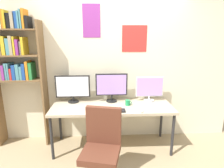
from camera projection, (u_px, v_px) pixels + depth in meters
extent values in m
cube|color=beige|center=(111.00, 67.00, 3.30)|extent=(4.34, 0.10, 2.60)
cube|color=red|center=(134.00, 39.00, 3.15)|extent=(0.42, 0.01, 0.43)
cube|color=#8C338C|center=(91.00, 21.00, 3.05)|extent=(0.29, 0.01, 0.52)
cube|color=tan|center=(112.00, 107.00, 3.04)|extent=(1.94, 0.68, 0.04)
cylinder|color=#262628|center=(52.00, 138.00, 2.81)|extent=(0.04, 0.04, 0.70)
cylinder|color=#262628|center=(173.00, 135.00, 2.90)|extent=(0.04, 0.04, 0.70)
cylinder|color=#262628|center=(60.00, 121.00, 3.37)|extent=(0.04, 0.04, 0.70)
cylinder|color=#262628|center=(161.00, 119.00, 3.46)|extent=(0.04, 0.04, 0.70)
cube|color=brown|center=(44.00, 85.00, 3.13)|extent=(0.03, 0.28, 2.07)
cube|color=brown|center=(19.00, 79.00, 3.09)|extent=(0.76, 0.28, 0.02)
cube|color=brown|center=(16.00, 55.00, 2.99)|extent=(0.76, 0.28, 0.02)
cube|color=brown|center=(13.00, 30.00, 2.89)|extent=(0.76, 0.28, 0.02)
cube|color=gray|center=(0.00, 72.00, 3.05)|extent=(0.03, 0.22, 0.22)
cube|color=gray|center=(3.00, 71.00, 3.05)|extent=(0.04, 0.22, 0.26)
cube|color=#8C338C|center=(6.00, 72.00, 3.04)|extent=(0.04, 0.22, 0.23)
cube|color=teal|center=(8.00, 71.00, 3.05)|extent=(0.03, 0.22, 0.26)
cube|color=teal|center=(11.00, 71.00, 3.05)|extent=(0.02, 0.22, 0.27)
cube|color=red|center=(13.00, 73.00, 3.06)|extent=(0.03, 0.22, 0.18)
cube|color=#1E4799|center=(16.00, 72.00, 3.05)|extent=(0.05, 0.22, 0.23)
cube|color=teal|center=(20.00, 71.00, 3.05)|extent=(0.05, 0.22, 0.25)
cube|color=teal|center=(23.00, 72.00, 3.06)|extent=(0.04, 0.22, 0.21)
cube|color=#1E4799|center=(26.00, 71.00, 3.06)|extent=(0.05, 0.22, 0.26)
cube|color=orange|center=(29.00, 70.00, 3.05)|extent=(0.04, 0.22, 0.29)
cube|color=#287F3D|center=(32.00, 71.00, 3.07)|extent=(0.05, 0.22, 0.27)
cube|color=gray|center=(2.00, 45.00, 2.94)|extent=(0.05, 0.22, 0.29)
cube|color=gold|center=(6.00, 45.00, 2.95)|extent=(0.05, 0.22, 0.28)
cube|color=teal|center=(10.00, 47.00, 2.96)|extent=(0.05, 0.22, 0.25)
cube|color=tan|center=(13.00, 45.00, 2.94)|extent=(0.05, 0.22, 0.29)
cube|color=gold|center=(16.00, 46.00, 2.95)|extent=(0.03, 0.22, 0.28)
cube|color=#8C338C|center=(19.00, 47.00, 2.95)|extent=(0.04, 0.22, 0.24)
cube|color=gray|center=(23.00, 48.00, 2.98)|extent=(0.02, 0.22, 0.21)
cube|color=gold|center=(25.00, 46.00, 2.97)|extent=(0.04, 0.22, 0.27)
cube|color=red|center=(0.00, 22.00, 2.86)|extent=(0.04, 0.22, 0.21)
cube|color=white|center=(2.00, 19.00, 2.85)|extent=(0.03, 0.22, 0.29)
cube|color=orange|center=(5.00, 19.00, 2.86)|extent=(0.03, 0.22, 0.27)
cube|color=gold|center=(7.00, 20.00, 2.84)|extent=(0.02, 0.22, 0.26)
cube|color=black|center=(11.00, 21.00, 2.86)|extent=(0.05, 0.22, 0.22)
cube|color=tan|center=(14.00, 21.00, 2.86)|extent=(0.05, 0.22, 0.24)
cube|color=#1E4799|center=(18.00, 20.00, 2.87)|extent=(0.04, 0.22, 0.24)
cube|color=teal|center=(20.00, 20.00, 2.86)|extent=(0.02, 0.22, 0.25)
cube|color=teal|center=(23.00, 19.00, 2.86)|extent=(0.02, 0.22, 0.28)
cube|color=orange|center=(25.00, 19.00, 2.86)|extent=(0.03, 0.22, 0.29)
cube|color=black|center=(29.00, 23.00, 2.87)|extent=(0.04, 0.22, 0.18)
cube|color=#592D1E|center=(100.00, 154.00, 2.25)|extent=(0.53, 0.53, 0.08)
cube|color=#592D1E|center=(104.00, 125.00, 2.36)|extent=(0.44, 0.17, 0.48)
cylinder|color=black|center=(74.00, 101.00, 3.21)|extent=(0.18, 0.18, 0.02)
cylinder|color=black|center=(73.00, 99.00, 3.20)|extent=(0.03, 0.03, 0.07)
cube|color=black|center=(73.00, 86.00, 3.15)|extent=(0.57, 0.03, 0.37)
cube|color=white|center=(73.00, 87.00, 3.13)|extent=(0.53, 0.01, 0.33)
cylinder|color=black|center=(112.00, 101.00, 3.24)|extent=(0.18, 0.18, 0.02)
cylinder|color=black|center=(112.00, 98.00, 3.22)|extent=(0.03, 0.03, 0.09)
cube|color=black|center=(112.00, 85.00, 3.17)|extent=(0.53, 0.03, 0.37)
cube|color=#B28CE5|center=(112.00, 85.00, 3.15)|extent=(0.49, 0.01, 0.34)
cylinder|color=silver|center=(149.00, 100.00, 3.27)|extent=(0.18, 0.18, 0.02)
cylinder|color=silver|center=(149.00, 98.00, 3.26)|extent=(0.03, 0.03, 0.06)
cube|color=silver|center=(149.00, 87.00, 3.21)|extent=(0.47, 0.03, 0.34)
cube|color=#B28CE5|center=(150.00, 87.00, 3.20)|extent=(0.43, 0.01, 0.31)
cube|color=black|center=(113.00, 111.00, 2.81)|extent=(0.37, 0.13, 0.02)
ellipsoid|color=silver|center=(141.00, 110.00, 2.80)|extent=(0.06, 0.10, 0.03)
ellipsoid|color=silver|center=(93.00, 109.00, 2.87)|extent=(0.06, 0.10, 0.03)
cylinder|color=#1E8C4C|center=(128.00, 103.00, 3.05)|extent=(0.08, 0.08, 0.09)
torus|color=#1E8C4C|center=(130.00, 103.00, 3.05)|extent=(0.06, 0.01, 0.06)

